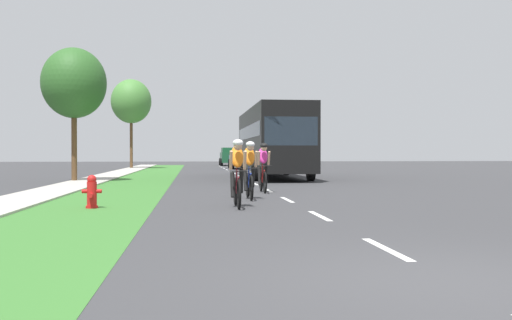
% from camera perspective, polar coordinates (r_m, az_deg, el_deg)
% --- Properties ---
extents(ground_plane, '(120.00, 120.00, 0.00)m').
position_cam_1_polar(ground_plane, '(25.50, -0.55, -2.14)').
color(ground_plane, '#38383A').
extents(grass_verge, '(2.84, 70.00, 0.01)m').
position_cam_1_polar(grass_verge, '(25.48, -11.44, -2.15)').
color(grass_verge, '#38722D').
rests_on(grass_verge, ground_plane).
extents(sidewalk_concrete, '(1.67, 70.00, 0.10)m').
position_cam_1_polar(sidewalk_concrete, '(25.78, -16.44, -2.13)').
color(sidewalk_concrete, '#B2ADA3').
rests_on(sidewalk_concrete, ground_plane).
extents(lane_markings_center, '(0.12, 53.80, 0.01)m').
position_cam_1_polar(lane_markings_center, '(29.48, -1.33, -1.75)').
color(lane_markings_center, white).
rests_on(lane_markings_center, ground_plane).
extents(fire_hydrant_red, '(0.44, 0.38, 0.76)m').
position_cam_1_polar(fire_hydrant_red, '(13.70, -15.94, -3.07)').
color(fire_hydrant_red, red).
rests_on(fire_hydrant_red, ground_plane).
extents(cyclist_lead, '(0.42, 1.72, 1.58)m').
position_cam_1_polar(cyclist_lead, '(13.37, -1.87, -1.25)').
color(cyclist_lead, black).
rests_on(cyclist_lead, ground_plane).
extents(cyclist_trailing, '(0.42, 1.72, 1.58)m').
position_cam_1_polar(cyclist_trailing, '(15.72, -0.65, -0.95)').
color(cyclist_trailing, black).
rests_on(cyclist_trailing, ground_plane).
extents(cyclist_distant, '(0.42, 1.72, 1.58)m').
position_cam_1_polar(cyclist_distant, '(18.51, 0.70, -0.70)').
color(cyclist_distant, black).
rests_on(cyclist_distant, ground_plane).
extents(bus_black, '(2.78, 11.60, 3.48)m').
position_cam_1_polar(bus_black, '(29.72, 1.61, 2.08)').
color(bus_black, black).
rests_on(bus_black, ground_plane).
extents(pickup_blue, '(2.22, 5.10, 1.64)m').
position_cam_1_polar(pickup_blue, '(45.90, -1.25, 0.16)').
color(pickup_blue, '#23389E').
rests_on(pickup_blue, ground_plane).
extents(suv_dark_green, '(2.15, 4.70, 1.79)m').
position_cam_1_polar(suv_dark_green, '(57.71, -2.55, 0.39)').
color(suv_dark_green, '#194C2D').
rests_on(suv_dark_green, ground_plane).
extents(street_tree_near, '(2.82, 2.82, 5.90)m').
position_cam_1_polar(street_tree_near, '(26.80, -17.57, 7.23)').
color(street_tree_near, brown).
rests_on(street_tree_near, ground_plane).
extents(street_tree_far, '(3.25, 3.25, 7.26)m').
position_cam_1_polar(street_tree_far, '(48.19, -12.25, 5.67)').
color(street_tree_far, brown).
rests_on(street_tree_far, ground_plane).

